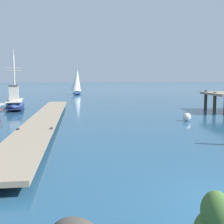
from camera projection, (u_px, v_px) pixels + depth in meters
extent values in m
cube|color=gray|center=(46.00, 118.00, 17.91)|extent=(2.72, 23.13, 0.16)
cylinder|color=#4C3D2D|center=(26.00, 147.00, 11.13)|extent=(0.36, 0.36, 0.29)
cylinder|color=#4C3D2D|center=(41.00, 127.00, 15.67)|extent=(0.36, 0.36, 0.29)
cylinder|color=#4C3D2D|center=(49.00, 116.00, 20.21)|extent=(0.36, 0.36, 0.29)
cylinder|color=#4C3D2D|center=(54.00, 109.00, 24.76)|extent=(0.36, 0.36, 0.29)
cylinder|color=#4C3D2D|center=(58.00, 104.00, 29.30)|extent=(0.36, 0.36, 0.29)
cube|color=#333338|center=(18.00, 129.00, 13.26)|extent=(0.13, 0.20, 0.08)
cube|color=#333338|center=(51.00, 128.00, 13.46)|extent=(0.13, 0.20, 0.08)
ellipsoid|color=navy|center=(15.00, 105.00, 26.16)|extent=(2.65, 5.76, 0.88)
cube|color=#B2AD9E|center=(15.00, 100.00, 26.11)|extent=(2.36, 5.18, 0.08)
cube|color=#19234C|center=(15.00, 107.00, 26.19)|extent=(2.65, 5.65, 0.08)
cube|color=#B7B2A8|center=(14.00, 93.00, 25.23)|extent=(1.08, 1.76, 1.40)
cube|color=#3D3D42|center=(14.00, 85.00, 25.14)|extent=(1.16, 1.91, 0.06)
cylinder|color=#B2ADA3|center=(14.00, 75.00, 26.08)|extent=(0.11, 0.11, 4.76)
cylinder|color=#B2ADA3|center=(14.00, 68.00, 26.00)|extent=(1.40, 0.34, 0.06)
cylinder|color=#333338|center=(15.00, 73.00, 27.27)|extent=(0.52, 2.43, 3.52)
cylinder|color=#B2ADA3|center=(15.00, 77.00, 27.29)|extent=(0.11, 0.11, 4.36)
cylinder|color=#B2ADA3|center=(14.00, 71.00, 27.22)|extent=(1.40, 0.34, 0.06)
cylinder|color=#333338|center=(15.00, 75.00, 28.39)|extent=(0.48, 2.23, 3.23)
cylinder|color=#4C3D2D|center=(206.00, 100.00, 25.90)|extent=(0.28, 0.28, 1.83)
cylinder|color=#4C3D2D|center=(215.00, 102.00, 23.83)|extent=(0.28, 0.28, 1.75)
ellipsoid|color=#42662D|center=(216.00, 211.00, 3.68)|extent=(0.41, 0.39, 0.55)
sphere|color=silver|center=(187.00, 117.00, 18.83)|extent=(0.56, 0.56, 0.56)
torus|color=black|center=(187.00, 113.00, 18.80)|extent=(0.14, 0.02, 0.14)
ellipsoid|color=navy|center=(77.00, 93.00, 50.00)|extent=(2.05, 3.77, 0.60)
cylinder|color=#B2ADA3|center=(77.00, 79.00, 49.79)|extent=(0.08, 0.08, 4.43)
cone|color=silver|center=(77.00, 80.00, 49.47)|extent=(2.60, 2.34, 3.93)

